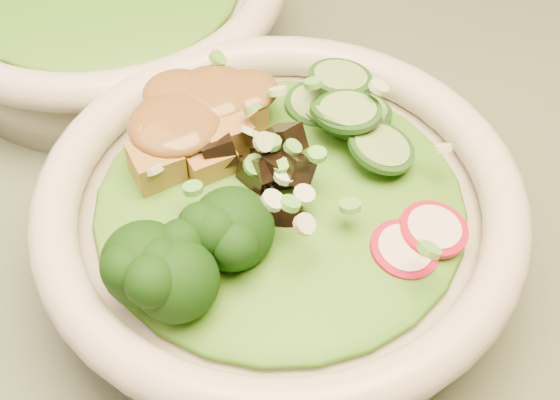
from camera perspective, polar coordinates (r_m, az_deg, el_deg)
dining_table at (r=0.64m, az=11.70°, el=-4.02°), size 1.20×0.80×0.75m
salad_bowl at (r=0.45m, az=0.00°, el=-1.67°), size 0.27×0.27×0.07m
side_bowl at (r=0.62m, az=-12.60°, el=13.76°), size 0.27×0.27×0.07m
lettuce_bed at (r=0.43m, az=0.00°, el=0.09°), size 0.21×0.21×0.02m
broccoli_florets at (r=0.39m, az=-5.78°, el=-3.93°), size 0.10×0.09×0.04m
radish_slices at (r=0.41m, az=7.61°, el=-3.94°), size 0.12×0.07×0.02m
cucumber_slices at (r=0.46m, az=5.48°, el=5.81°), size 0.09×0.09×0.04m
mushroom_heap at (r=0.43m, az=-1.27°, el=2.16°), size 0.09×0.09×0.04m
tofu_cubes at (r=0.45m, az=-6.10°, el=5.18°), size 0.10×0.08×0.04m
peanut_sauce at (r=0.44m, az=-6.23°, el=6.40°), size 0.07×0.06×0.02m
scallion_garnish at (r=0.41m, az=0.00°, el=2.31°), size 0.20×0.20×0.02m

